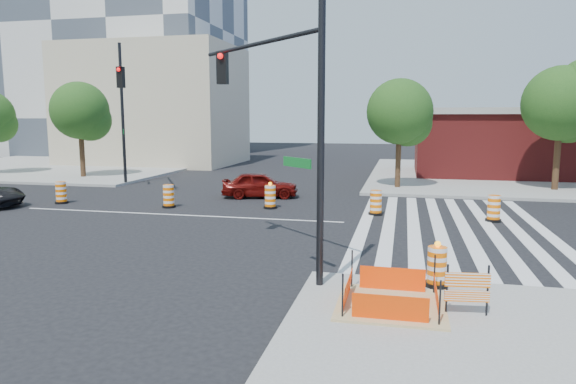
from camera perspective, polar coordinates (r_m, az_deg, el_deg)
name	(u,v)px	position (r m, az deg, el deg)	size (l,w,h in m)	color
ground	(176,215)	(21.79, -12.38, -2.49)	(120.00, 120.00, 0.00)	black
sidewalk_ne	(537,176)	(38.59, 25.91, 1.62)	(22.00, 22.00, 0.15)	gray
sidewalk_nw	(68,165)	(46.36, -23.22, 2.77)	(22.00, 22.00, 0.15)	gray
crosswalk_east	(451,227)	(19.85, 17.67, -3.73)	(6.75, 13.50, 0.01)	silver
lane_centerline	(176,215)	(21.79, -12.38, -2.48)	(14.00, 0.12, 0.01)	silver
excavation_pit	(391,303)	(11.03, 11.36, -11.95)	(2.20, 2.20, 0.90)	tan
brick_storefront	(539,143)	(38.43, 26.13, 4.94)	(16.50, 8.50, 4.60)	maroon
beige_midrise	(155,106)	(46.47, -14.55, 9.27)	(14.00, 10.00, 10.00)	#C1B594
red_coupe	(260,185)	(25.81, -3.14, 0.81)	(1.53, 3.80, 1.29)	#590A07
signal_pole_se	(282,94)	(12.81, -0.63, 10.78)	(4.19, 3.93, 7.43)	black
signal_pole_nw	(122,100)	(30.35, -17.98, 9.74)	(3.23, 5.38, 8.13)	black
pit_drum	(437,268)	(12.38, 16.21, -8.07)	(0.54, 0.54, 1.07)	black
barricade	(467,288)	(10.79, 19.30, -9.99)	(0.87, 0.15, 1.02)	#FF6C05
tree_north_b	(81,114)	(36.18, -22.03, 8.04)	(3.72, 3.70, 6.29)	#382314
tree_north_c	(400,115)	(29.08, 12.37, 8.31)	(3.60, 3.60, 6.12)	#382314
tree_north_d	(561,108)	(30.99, 28.10, 8.26)	(3.95, 3.95, 6.72)	#382314
median_drum_1	(61,193)	(26.28, -23.90, -0.13)	(0.60, 0.60, 1.02)	black
median_drum_2	(169,197)	(23.55, -13.12, -0.53)	(0.60, 0.60, 1.02)	black
median_drum_3	(270,197)	(22.73, -1.99, -0.61)	(0.60, 0.60, 1.18)	black
median_drum_4	(376,203)	(21.53, 9.73, -1.26)	(0.60, 0.60, 1.02)	black
median_drum_5	(494,209)	(21.40, 21.89, -1.80)	(0.60, 0.60, 1.02)	black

